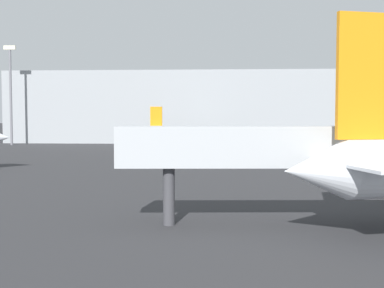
# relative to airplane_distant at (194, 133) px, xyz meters

# --- Properties ---
(airplane_distant) EXTENTS (21.33, 18.29, 7.67)m
(airplane_distant) POSITION_rel_airplane_distant_xyz_m (0.00, 0.00, 0.00)
(airplane_distant) COLOR silver
(airplane_distant) RESTS_ON ground_plane
(jet_bridge) EXTENTS (22.85, 3.92, 6.02)m
(jet_bridge) POSITION_rel_airplane_distant_xyz_m (11.81, -62.86, 1.69)
(jet_bridge) COLOR #B2B7BC
(jet_bridge) RESTS_ON ground_plane
(light_mast_left) EXTENTS (2.40, 0.50, 19.97)m
(light_mast_left) POSITION_rel_airplane_distant_xyz_m (-37.58, 8.37, 8.42)
(light_mast_left) COLOR slate
(light_mast_left) RESTS_ON ground_plane
(terminal_building) EXTENTS (93.57, 24.66, 15.49)m
(terminal_building) POSITION_rel_airplane_distant_xyz_m (4.76, 26.54, 4.91)
(terminal_building) COLOR #999EA3
(terminal_building) RESTS_ON ground_plane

